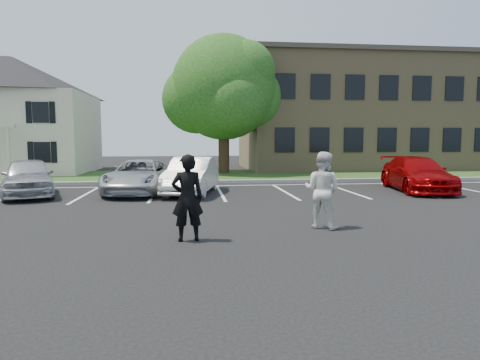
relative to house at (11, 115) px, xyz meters
name	(u,v)px	position (x,y,z in m)	size (l,w,h in m)	color
ground_plane	(245,235)	(13.00, -19.97, -3.83)	(90.00, 90.00, 0.00)	black
curb	(215,182)	(13.00, -7.97, -3.75)	(40.00, 0.30, 0.15)	gray
grass_strip	(211,175)	(13.00, -3.97, -3.79)	(44.00, 8.00, 0.08)	#1A4115
stall_lines	(250,190)	(14.40, -11.02, -3.82)	(34.00, 5.36, 0.01)	silver
house	(11,115)	(0.00, 0.00, 0.00)	(10.30, 9.22, 7.60)	beige
office_building	(386,114)	(27.00, 2.02, 0.33)	(22.40, 10.40, 8.30)	#98815A
tree	(225,90)	(13.98, -2.51, 1.52)	(7.80, 7.20, 8.80)	black
man_black_suit	(187,198)	(11.63, -20.35, -2.84)	(0.72, 0.48, 1.99)	black
man_white_shirt	(322,190)	(15.11, -19.33, -2.83)	(0.97, 0.76, 2.00)	silver
car_silver_west	(28,177)	(5.24, -12.07, -3.05)	(1.84, 4.57, 1.56)	silver
car_silver_minivan	(140,177)	(9.58, -11.62, -3.12)	(2.35, 5.09, 1.41)	#B7BABF
car_white_sedan	(192,175)	(11.78, -12.04, -3.06)	(1.62, 4.66, 1.53)	silver
car_red_compact	(417,174)	(21.68, -12.25, -3.08)	(2.09, 5.15, 1.49)	#8B0103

